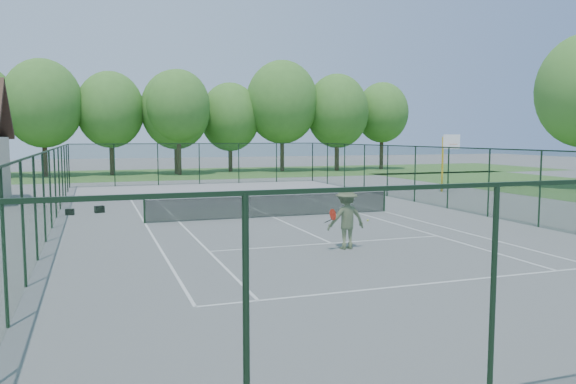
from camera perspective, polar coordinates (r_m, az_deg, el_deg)
name	(u,v)px	position (r m, az deg, el deg)	size (l,w,h in m)	color
ground	(273,217)	(24.70, -1.52, -2.57)	(140.00, 140.00, 0.00)	gray
grass_far	(177,174)	(53.92, -11.23, 1.83)	(80.00, 16.00, 0.01)	#487932
court_lines	(273,217)	(24.69, -1.52, -2.56)	(11.05, 23.85, 0.01)	white
tennis_net	(273,204)	(24.62, -1.53, -1.24)	(11.08, 0.08, 1.10)	black
fence_enclosure	(273,182)	(24.52, -1.53, 1.04)	(18.05, 36.05, 3.02)	#17371C
tree_line_far	(176,110)	(53.86, -11.36, 8.20)	(39.40, 6.40, 9.70)	#442E1F
basketball_goal	(447,152)	(36.62, 15.89, 3.96)	(1.20, 1.43, 3.65)	yellow
sports_bag_a	(70,212)	(27.14, -21.29, -1.90)	(0.35, 0.21, 0.28)	black
sports_bag_b	(99,209)	(27.47, -18.61, -1.68)	(0.41, 0.25, 0.32)	black
tennis_player	(346,218)	(17.77, 5.93, -2.68)	(1.88, 0.90, 1.94)	#586041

